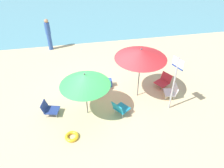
{
  "coord_description": "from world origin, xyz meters",
  "views": [
    {
      "loc": [
        -0.89,
        -6.62,
        5.8
      ],
      "look_at": [
        0.38,
        0.08,
        0.7
      ],
      "focal_mm": 35.21,
      "sensor_mm": 36.0,
      "label": 1
    }
  ],
  "objects_px": {
    "beach_chair_d": "(49,109)",
    "warning_sign": "(175,77)",
    "umbrella_red": "(141,54)",
    "beach_chair_b": "(78,86)",
    "beach_chair_e": "(120,108)",
    "person_a": "(97,85)",
    "swim_ring": "(72,137)",
    "umbrella_green": "(85,80)",
    "beach_chair_a": "(172,91)",
    "beach_chair_c": "(164,81)",
    "person_b": "(49,34)",
    "beach_bag": "(109,83)"
  },
  "relations": [
    {
      "from": "umbrella_green",
      "to": "beach_chair_a",
      "type": "relative_size",
      "value": 2.94
    },
    {
      "from": "umbrella_red",
      "to": "beach_chair_d",
      "type": "height_order",
      "value": "umbrella_red"
    },
    {
      "from": "beach_chair_c",
      "to": "beach_chair_d",
      "type": "bearing_deg",
      "value": -19.07
    },
    {
      "from": "beach_chair_a",
      "to": "person_b",
      "type": "xyz_separation_m",
      "value": [
        -4.96,
        5.13,
        0.63
      ]
    },
    {
      "from": "beach_chair_a",
      "to": "beach_bag",
      "type": "height_order",
      "value": "beach_chair_a"
    },
    {
      "from": "beach_chair_b",
      "to": "beach_chair_e",
      "type": "xyz_separation_m",
      "value": [
        1.43,
        -1.64,
        -0.01
      ]
    },
    {
      "from": "beach_chair_a",
      "to": "warning_sign",
      "type": "bearing_deg",
      "value": 72.57
    },
    {
      "from": "beach_chair_e",
      "to": "person_b",
      "type": "xyz_separation_m",
      "value": [
        -2.67,
        5.76,
        0.58
      ]
    },
    {
      "from": "person_a",
      "to": "swim_ring",
      "type": "height_order",
      "value": "person_a"
    },
    {
      "from": "umbrella_green",
      "to": "person_a",
      "type": "distance_m",
      "value": 1.6
    },
    {
      "from": "umbrella_green",
      "to": "beach_bag",
      "type": "xyz_separation_m",
      "value": [
        1.09,
        1.48,
        -1.35
      ]
    },
    {
      "from": "person_a",
      "to": "person_b",
      "type": "bearing_deg",
      "value": -140.0
    },
    {
      "from": "umbrella_red",
      "to": "beach_chair_b",
      "type": "xyz_separation_m",
      "value": [
        -2.38,
        0.68,
        -1.6
      ]
    },
    {
      "from": "beach_chair_a",
      "to": "beach_bag",
      "type": "distance_m",
      "value": 2.63
    },
    {
      "from": "beach_chair_b",
      "to": "warning_sign",
      "type": "xyz_separation_m",
      "value": [
        3.37,
        -1.64,
        1.12
      ]
    },
    {
      "from": "beach_chair_c",
      "to": "beach_bag",
      "type": "distance_m",
      "value": 2.35
    },
    {
      "from": "beach_chair_c",
      "to": "beach_chair_d",
      "type": "xyz_separation_m",
      "value": [
        -4.79,
        -0.88,
        0.0
      ]
    },
    {
      "from": "umbrella_green",
      "to": "beach_chair_d",
      "type": "relative_size",
      "value": 2.64
    },
    {
      "from": "umbrella_green",
      "to": "umbrella_red",
      "type": "bearing_deg",
      "value": 16.78
    },
    {
      "from": "beach_chair_a",
      "to": "beach_chair_c",
      "type": "bearing_deg",
      "value": -74.75
    },
    {
      "from": "person_a",
      "to": "person_b",
      "type": "distance_m",
      "value": 4.85
    },
    {
      "from": "umbrella_red",
      "to": "beach_chair_c",
      "type": "height_order",
      "value": "umbrella_red"
    },
    {
      "from": "person_a",
      "to": "warning_sign",
      "type": "height_order",
      "value": "warning_sign"
    },
    {
      "from": "beach_chair_a",
      "to": "beach_bag",
      "type": "relative_size",
      "value": 1.77
    },
    {
      "from": "beach_chair_e",
      "to": "person_a",
      "type": "distance_m",
      "value": 1.53
    },
    {
      "from": "umbrella_green",
      "to": "warning_sign",
      "type": "xyz_separation_m",
      "value": [
        3.1,
        -0.32,
        -0.07
      ]
    },
    {
      "from": "beach_chair_b",
      "to": "beach_chair_d",
      "type": "relative_size",
      "value": 0.97
    },
    {
      "from": "beach_chair_c",
      "to": "beach_bag",
      "type": "height_order",
      "value": "beach_chair_c"
    },
    {
      "from": "beach_chair_b",
      "to": "person_b",
      "type": "relative_size",
      "value": 0.38
    },
    {
      "from": "beach_chair_b",
      "to": "beach_chair_d",
      "type": "xyz_separation_m",
      "value": [
        -1.12,
        -1.13,
        -0.06
      ]
    },
    {
      "from": "umbrella_green",
      "to": "umbrella_red",
      "type": "relative_size",
      "value": 0.83
    },
    {
      "from": "umbrella_red",
      "to": "beach_chair_c",
      "type": "xyz_separation_m",
      "value": [
        1.29,
        0.43,
        -1.66
      ]
    },
    {
      "from": "beach_chair_d",
      "to": "warning_sign",
      "type": "distance_m",
      "value": 4.66
    },
    {
      "from": "beach_chair_a",
      "to": "warning_sign",
      "type": "distance_m",
      "value": 1.39
    },
    {
      "from": "beach_chair_b",
      "to": "beach_chair_e",
      "type": "distance_m",
      "value": 2.18
    },
    {
      "from": "umbrella_green",
      "to": "beach_bag",
      "type": "bearing_deg",
      "value": 53.61
    },
    {
      "from": "beach_chair_d",
      "to": "person_b",
      "type": "xyz_separation_m",
      "value": [
        -0.12,
        5.25,
        0.63
      ]
    },
    {
      "from": "person_b",
      "to": "swim_ring",
      "type": "relative_size",
      "value": 3.77
    },
    {
      "from": "beach_chair_d",
      "to": "warning_sign",
      "type": "relative_size",
      "value": 0.3
    },
    {
      "from": "beach_chair_d",
      "to": "warning_sign",
      "type": "bearing_deg",
      "value": 8.04
    },
    {
      "from": "beach_chair_a",
      "to": "beach_chair_e",
      "type": "xyz_separation_m",
      "value": [
        -2.28,
        -0.63,
        0.05
      ]
    },
    {
      "from": "beach_chair_e",
      "to": "swim_ring",
      "type": "bearing_deg",
      "value": 167.55
    },
    {
      "from": "umbrella_red",
      "to": "beach_bag",
      "type": "height_order",
      "value": "umbrella_red"
    },
    {
      "from": "beach_chair_e",
      "to": "beach_bag",
      "type": "height_order",
      "value": "beach_chair_e"
    },
    {
      "from": "person_a",
      "to": "swim_ring",
      "type": "xyz_separation_m",
      "value": [
        -1.16,
        -2.15,
        -0.4
      ]
    },
    {
      "from": "beach_chair_a",
      "to": "beach_chair_e",
      "type": "relative_size",
      "value": 0.83
    },
    {
      "from": "beach_chair_c",
      "to": "warning_sign",
      "type": "height_order",
      "value": "warning_sign"
    },
    {
      "from": "umbrella_red",
      "to": "person_b",
      "type": "height_order",
      "value": "umbrella_red"
    },
    {
      "from": "umbrella_green",
      "to": "beach_chair_b",
      "type": "xyz_separation_m",
      "value": [
        -0.27,
        1.32,
        -1.19
      ]
    },
    {
      "from": "umbrella_green",
      "to": "beach_chair_d",
      "type": "bearing_deg",
      "value": 172.06
    }
  ]
}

